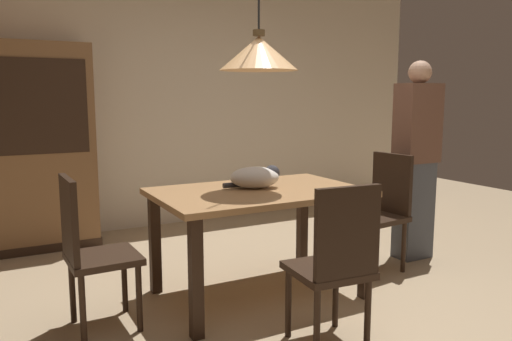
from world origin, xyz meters
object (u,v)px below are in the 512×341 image
(dining_table, at_px, (259,204))
(person_standing, at_px, (416,160))
(pendant_lamp, at_px, (259,53))
(cat_sleeping, at_px, (256,177))
(chair_right_side, at_px, (382,207))
(chair_left_side, at_px, (89,247))
(chair_near_front, at_px, (336,260))
(hutch_bookcase, at_px, (29,152))

(dining_table, distance_m, person_standing, 1.59)
(dining_table, xyz_separation_m, pendant_lamp, (-0.00, 0.00, 1.01))
(pendant_lamp, xyz_separation_m, person_standing, (1.57, 0.10, -0.82))
(cat_sleeping, relative_size, person_standing, 0.24)
(chair_right_side, bearing_deg, person_standing, 12.10)
(chair_right_side, xyz_separation_m, pendant_lamp, (-1.13, -0.01, 1.15))
(person_standing, bearing_deg, pendant_lamp, -176.24)
(chair_left_side, xyz_separation_m, pendant_lamp, (1.13, 0.00, 1.15))
(chair_left_side, bearing_deg, chair_near_front, -37.98)
(chair_left_side, relative_size, chair_near_front, 1.00)
(chair_near_front, relative_size, hutch_bookcase, 0.50)
(pendant_lamp, height_order, hutch_bookcase, pendant_lamp)
(cat_sleeping, height_order, hutch_bookcase, hutch_bookcase)
(cat_sleeping, bearing_deg, pendant_lamp, -101.33)
(chair_right_side, height_order, hutch_bookcase, hutch_bookcase)
(chair_right_side, distance_m, chair_near_front, 1.44)
(chair_right_side, distance_m, chair_left_side, 2.26)
(pendant_lamp, xyz_separation_m, hutch_bookcase, (-1.29, 1.92, -0.77))
(cat_sleeping, distance_m, person_standing, 1.56)
(chair_near_front, distance_m, person_standing, 1.89)
(chair_left_side, bearing_deg, cat_sleeping, 3.17)
(cat_sleeping, bearing_deg, hutch_bookcase, 124.97)
(cat_sleeping, xyz_separation_m, hutch_bookcase, (-1.30, 1.86, 0.06))
(chair_right_side, bearing_deg, chair_near_front, -141.99)
(chair_near_front, distance_m, cat_sleeping, 0.99)
(dining_table, relative_size, pendant_lamp, 1.08)
(chair_near_front, xyz_separation_m, person_standing, (1.58, 0.98, 0.33))
(person_standing, bearing_deg, hutch_bookcase, 147.53)
(dining_table, distance_m, cat_sleeping, 0.19)
(dining_table, xyz_separation_m, chair_right_side, (1.13, 0.01, -0.14))
(chair_near_front, bearing_deg, chair_left_side, 142.02)
(dining_table, relative_size, chair_near_front, 1.51)
(chair_right_side, xyz_separation_m, chair_near_front, (-1.13, -0.89, 0.00))
(cat_sleeping, xyz_separation_m, pendant_lamp, (-0.01, -0.06, 0.84))
(chair_near_front, height_order, cat_sleeping, chair_near_front)
(dining_table, bearing_deg, hutch_bookcase, 123.86)
(pendant_lamp, relative_size, hutch_bookcase, 0.70)
(dining_table, height_order, cat_sleeping, cat_sleeping)
(person_standing, bearing_deg, chair_left_side, -177.77)
(cat_sleeping, relative_size, pendant_lamp, 0.31)
(hutch_bookcase, distance_m, person_standing, 3.39)
(chair_near_front, bearing_deg, chair_right_side, 38.01)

